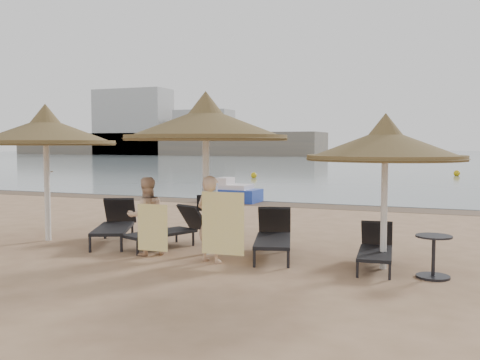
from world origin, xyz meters
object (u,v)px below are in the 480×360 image
object	(u,v)px
palapa_left	(46,132)
side_table	(433,258)
lounger_far_left	(115,223)
person_left	(146,210)
lounger_far_right	(376,247)
palapa_right	(385,145)
lounger_near_left	(170,229)
person_right	(211,212)
pedal_boat	(233,193)
palapa_center	(206,125)
lounger_near_right	(273,235)

from	to	relation	value
palapa_left	side_table	world-z (taller)	palapa_left
lounger_far_left	person_left	distance (m)	1.74
palapa_left	lounger_far_right	distance (m)	7.63
palapa_right	lounger_far_left	xyz separation A→B (m)	(-5.92, 0.43, -1.77)
lounger_far_left	side_table	xyz separation A→B (m)	(6.77, -0.78, -0.09)
palapa_left	lounger_far_right	bearing A→B (deg)	0.88
lounger_near_left	person_right	xyz separation A→B (m)	(1.45, -1.05, 0.56)
lounger_far_right	person_right	world-z (taller)	person_right
palapa_left	pedal_boat	xyz separation A→B (m)	(0.92, 8.96, -2.14)
palapa_center	pedal_boat	world-z (taller)	palapa_center
palapa_left	side_table	distance (m)	8.60
palapa_left	person_right	distance (m)	4.71
palapa_right	lounger_far_left	world-z (taller)	palapa_right
side_table	person_left	distance (m)	5.41
lounger_far_left	person_right	world-z (taller)	person_right
palapa_center	side_table	size ratio (longest dim) A/B	4.62
person_right	person_left	bearing A→B (deg)	7.52
lounger_far_right	side_table	size ratio (longest dim) A/B	2.48
lounger_near_left	lounger_far_right	size ratio (longest dim) A/B	1.14
palapa_center	person_left	distance (m)	2.07
lounger_far_left	lounger_far_right	xyz separation A→B (m)	(5.77, -0.29, -0.08)
palapa_left	pedal_boat	bearing A→B (deg)	84.11
palapa_center	pedal_boat	xyz separation A→B (m)	(-3.09, 9.00, -2.25)
palapa_right	side_table	bearing A→B (deg)	-22.48
lounger_near_right	person_left	xyz separation A→B (m)	(-2.36, -0.92, 0.50)
palapa_center	lounger_far_left	distance (m)	3.31
lounger_near_right	person_right	size ratio (longest dim) A/B	1.13
palapa_left	person_left	world-z (taller)	palapa_left
palapa_center	person_left	size ratio (longest dim) A/B	1.82
lounger_near_right	lounger_far_right	xyz separation A→B (m)	(2.03, -0.26, -0.06)
palapa_left	lounger_far_left	world-z (taller)	palapa_left
lounger_near_left	lounger_near_right	size ratio (longest dim) A/B	0.95
palapa_left	lounger_near_right	size ratio (longest dim) A/B	1.48
lounger_far_left	lounger_near_right	distance (m)	3.75
palapa_right	person_right	distance (m)	3.37
person_right	palapa_left	bearing A→B (deg)	3.61
palapa_center	palapa_right	bearing A→B (deg)	0.15
palapa_center	lounger_near_left	bearing A→B (deg)	158.10
palapa_right	person_right	xyz separation A→B (m)	(-3.07, -0.63, -1.25)
lounger_far_right	palapa_center	bearing A→B (deg)	177.39
palapa_right	side_table	size ratio (longest dim) A/B	3.91
palapa_right	lounger_near_right	world-z (taller)	palapa_right
lounger_near_right	person_right	xyz separation A→B (m)	(-0.89, -1.04, 0.54)
lounger_far_right	person_left	xyz separation A→B (m)	(-4.39, -0.66, 0.56)
side_table	lounger_near_right	bearing A→B (deg)	165.95
lounger_near_left	side_table	distance (m)	5.42
lounger_far_left	lounger_near_left	world-z (taller)	lounger_far_left
side_table	person_left	world-z (taller)	person_left
lounger_near_right	person_left	world-z (taller)	person_left
lounger_far_right	lounger_far_left	bearing A→B (deg)	171.92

